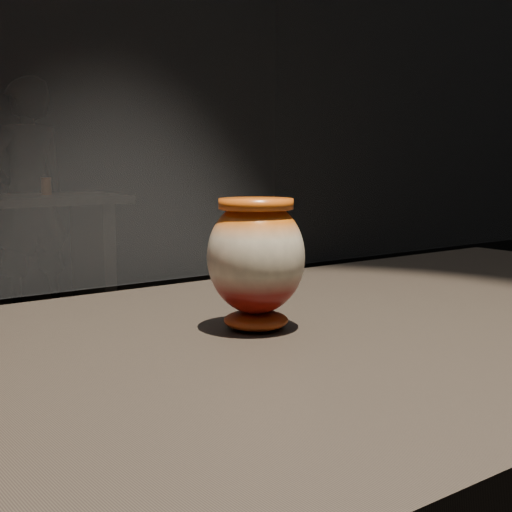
{
  "coord_description": "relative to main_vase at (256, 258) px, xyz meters",
  "views": [
    {
      "loc": [
        -0.5,
        -0.68,
        1.12
      ],
      "look_at": [
        0.05,
        0.05,
        1.0
      ],
      "focal_mm": 50.0,
      "sensor_mm": 36.0,
      "label": 1
    }
  ],
  "objects": [
    {
      "name": "main_vase",
      "position": [
        0.0,
        0.0,
        0.0
      ],
      "size": [
        0.14,
        0.14,
        0.17
      ],
      "rotation": [
        0.0,
        0.0,
        0.14
      ],
      "color": "maroon",
      "rests_on": "display_plinth"
    },
    {
      "name": "back_vase_right",
      "position": [
        1.02,
        3.45,
        -0.04
      ],
      "size": [
        0.06,
        0.06,
        0.1
      ],
      "primitive_type": "cylinder",
      "color": "#8F3E14",
      "rests_on": "back_shelf"
    },
    {
      "name": "visitor",
      "position": [
        1.2,
        4.31,
        -0.15
      ],
      "size": [
        0.67,
        0.5,
        1.69
      ],
      "primitive_type": "imported",
      "rotation": [
        0.0,
        0.0,
        3.31
      ],
      "color": "black",
      "rests_on": "ground"
    }
  ]
}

